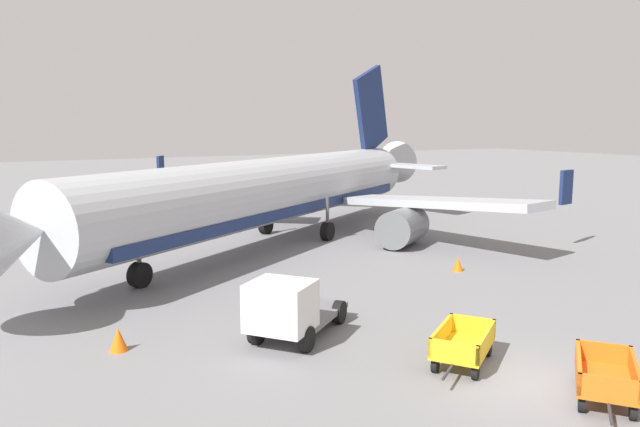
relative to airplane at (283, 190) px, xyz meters
name	(u,v)px	position (x,y,z in m)	size (l,w,h in m)	color
ground_plane	(526,383)	(-2.85, -20.95, -3.05)	(220.00, 220.00, 0.00)	slate
airplane	(283,190)	(0.00, 0.00, 0.00)	(33.63, 28.16, 11.34)	#B2B7BC
baggage_cart_nearest	(606,377)	(-1.89, -22.61, -2.45)	(3.23, 2.80, 1.07)	orange
baggage_cart_second_in_row	(463,344)	(-3.47, -19.13, -2.45)	(3.34, 2.64, 1.07)	gold
service_truck_beside_carts	(288,309)	(-7.12, -15.05, -1.95)	(4.61, 4.20, 2.10)	slate
traffic_cone_near_plane	(458,264)	(4.05, -10.62, -2.72)	(0.51, 0.51, 0.66)	orange
traffic_cone_mid_apron	(118,339)	(-12.00, -13.16, -2.69)	(0.56, 0.56, 0.74)	orange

